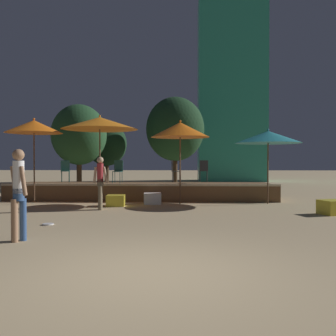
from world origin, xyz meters
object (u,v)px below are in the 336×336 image
object	(u,v)px
patio_umbrella_0	(268,137)
frisbee_disc	(48,224)
bistro_chair_0	(118,169)
bistro_chair_1	(65,169)
patio_umbrella_2	(100,123)
bistro_chair_3	(174,169)
cube_seat_1	(152,198)
cube_seat_2	(332,207)
background_tree_0	(79,135)
person_1	(100,181)
cube_seat_0	(116,201)
background_tree_2	(175,129)
person_0	(19,191)
patio_umbrella_1	(180,130)
patio_umbrella_3	(34,127)
background_tree_1	(107,144)
bistro_chair_2	(204,169)

from	to	relation	value
patio_umbrella_0	frisbee_disc	xyz separation A→B (m)	(-6.35, -4.83, -2.41)
bistro_chair_0	bistro_chair_1	bearing A→B (deg)	173.03
patio_umbrella_2	bistro_chair_3	xyz separation A→B (m)	(2.78, 1.25, -1.75)
cube_seat_1	cube_seat_2	xyz separation A→B (m)	(5.46, -2.48, 0.01)
background_tree_0	person_1	bearing A→B (deg)	-69.90
patio_umbrella_0	bistro_chair_1	world-z (taller)	patio_umbrella_0
patio_umbrella_0	cube_seat_0	size ratio (longest dim) A/B	4.14
bistro_chair_3	frisbee_disc	xyz separation A→B (m)	(-2.89, -6.35, -1.22)
patio_umbrella_2	bistro_chair_1	world-z (taller)	patio_umbrella_2
cube_seat_0	bistro_chair_1	distance (m)	3.83
cube_seat_2	background_tree_2	bearing A→B (deg)	111.76
person_0	bistro_chair_3	bearing A→B (deg)	18.33
patio_umbrella_1	person_1	bearing A→B (deg)	-144.98
background_tree_0	background_tree_2	xyz separation A→B (m)	(5.19, 3.03, 0.55)
cube_seat_2	background_tree_0	bearing A→B (deg)	137.57
patio_umbrella_3	background_tree_0	world-z (taller)	background_tree_0
bistro_chair_1	background_tree_2	bearing A→B (deg)	39.70
cube_seat_1	background_tree_1	xyz separation A→B (m)	(-3.96, 10.80, 2.49)
patio_umbrella_1	patio_umbrella_2	size ratio (longest dim) A/B	0.92
person_0	bistro_chair_2	xyz separation A→B (m)	(4.00, 8.89, 0.25)
patio_umbrella_1	frisbee_disc	size ratio (longest dim) A/B	11.25
bistro_chair_1	bistro_chair_2	bearing A→B (deg)	-16.05
cube_seat_1	frisbee_disc	xyz separation A→B (m)	(-2.15, -4.62, -0.18)
patio_umbrella_1	background_tree_0	bearing A→B (deg)	130.03
bistro_chair_1	person_1	bearing A→B (deg)	-78.71
patio_umbrella_2	patio_umbrella_1	bearing A→B (deg)	-8.21
patio_umbrella_1	cube_seat_1	xyz separation A→B (m)	(-1.01, -0.03, -2.49)
patio_umbrella_3	cube_seat_0	xyz separation A→B (m)	(3.26, -0.96, -2.65)
cube_seat_0	patio_umbrella_1	bearing A→B (deg)	18.69
person_1	background_tree_2	distance (m)	11.98
person_0	background_tree_2	distance (m)	16.66
patio_umbrella_1	person_0	size ratio (longest dim) A/B	1.71
patio_umbrella_3	background_tree_2	size ratio (longest dim) A/B	0.57
cube_seat_2	background_tree_0	distance (m)	13.94
person_0	frisbee_disc	world-z (taller)	person_0
bistro_chair_2	bistro_chair_3	bearing A→B (deg)	28.12
bistro_chair_0	background_tree_0	world-z (taller)	background_tree_0
background_tree_0	patio_umbrella_3	bearing A→B (deg)	-88.70
patio_umbrella_2	background_tree_1	bearing A→B (deg)	100.53
bistro_chair_1	bistro_chair_3	world-z (taller)	same
patio_umbrella_1	bistro_chair_0	size ratio (longest dim) A/B	3.38
bistro_chair_0	bistro_chair_3	size ratio (longest dim) A/B	1.00
patio_umbrella_2	bistro_chair_1	distance (m)	2.87
background_tree_1	person_0	bearing A→B (deg)	-83.62
patio_umbrella_3	bistro_chair_1	xyz separation A→B (m)	(0.65, 1.64, -1.61)
patio_umbrella_2	person_1	size ratio (longest dim) A/B	1.95
cube_seat_1	bistro_chair_1	size ratio (longest dim) A/B	0.75
background_tree_2	bistro_chair_3	bearing A→B (deg)	-88.76
person_0	background_tree_2	xyz separation A→B (m)	(2.60, 16.25, 2.57)
cube_seat_2	background_tree_2	world-z (taller)	background_tree_2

